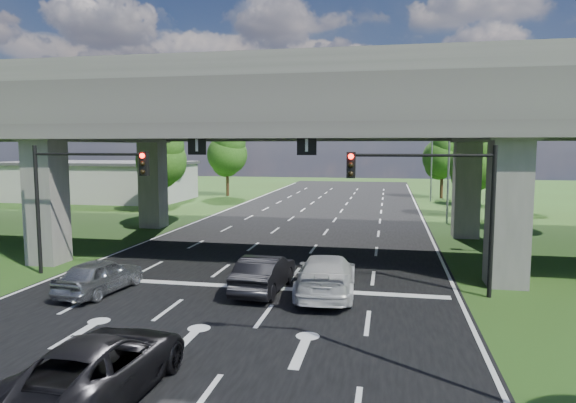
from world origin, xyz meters
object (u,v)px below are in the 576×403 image
(signal_right, at_px, (435,191))
(car_white, at_px, (326,275))
(streetlight_beyond, at_px, (428,147))
(streetlight_far, at_px, (444,148))
(signal_left, at_px, (78,185))
(car_silver, at_px, (100,276))
(car_dark, at_px, (264,273))
(car_trailing, at_px, (100,366))

(signal_right, height_order, car_white, signal_right)
(streetlight_beyond, bearing_deg, streetlight_far, -90.00)
(signal_left, bearing_deg, streetlight_beyond, 63.57)
(signal_right, relative_size, car_silver, 1.43)
(car_silver, bearing_deg, streetlight_far, -117.65)
(signal_right, bearing_deg, car_white, -167.35)
(car_silver, height_order, car_dark, car_dark)
(signal_left, distance_m, streetlight_far, 26.95)
(signal_right, xyz_separation_m, car_silver, (-13.22, -2.47, -3.44))
(signal_left, distance_m, car_white, 11.96)
(signal_left, distance_m, car_trailing, 13.08)
(signal_left, bearing_deg, car_dark, -6.05)
(car_white, bearing_deg, signal_left, -7.86)
(streetlight_far, height_order, streetlight_beyond, same)
(signal_right, bearing_deg, streetlight_far, 83.53)
(car_silver, distance_m, car_trailing, 9.23)
(car_silver, bearing_deg, signal_left, -38.53)
(signal_left, relative_size, car_dark, 1.32)
(streetlight_far, bearing_deg, signal_left, -131.78)
(signal_left, xyz_separation_m, car_white, (11.45, -0.94, -3.35))
(streetlight_beyond, bearing_deg, car_trailing, -102.99)
(streetlight_beyond, relative_size, car_dark, 2.19)
(streetlight_beyond, xyz_separation_m, car_silver, (-15.49, -38.52, -5.10))
(streetlight_beyond, relative_size, car_trailing, 1.84)
(streetlight_beyond, relative_size, car_white, 1.80)
(car_white, bearing_deg, streetlight_far, -110.28)
(car_silver, bearing_deg, car_white, -163.54)
(streetlight_beyond, distance_m, car_dark, 38.42)
(signal_left, bearing_deg, streetlight_far, 48.22)
(streetlight_beyond, bearing_deg, car_white, -99.93)
(streetlight_beyond, xyz_separation_m, car_trailing, (-10.71, -46.42, -5.06))
(signal_right, xyz_separation_m, car_trailing, (-8.43, -10.37, -3.40))
(signal_left, relative_size, car_trailing, 1.11)
(streetlight_beyond, bearing_deg, signal_left, -116.43)
(signal_right, height_order, car_dark, signal_right)
(car_dark, bearing_deg, car_trailing, 82.42)
(car_silver, distance_m, car_dark, 6.64)
(streetlight_far, relative_size, streetlight_beyond, 1.00)
(signal_left, relative_size, streetlight_beyond, 0.60)
(car_dark, distance_m, car_white, 2.55)
(car_dark, bearing_deg, car_silver, 15.80)
(car_white, relative_size, car_trailing, 1.02)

